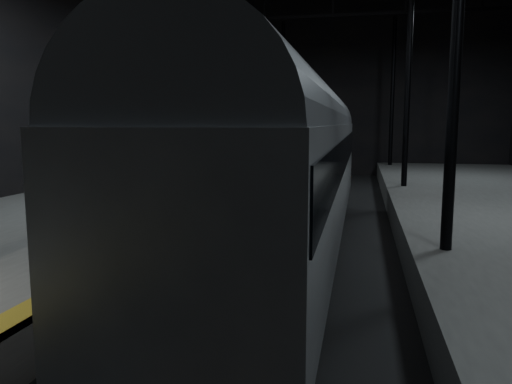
# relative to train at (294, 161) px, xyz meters

# --- Properties ---
(ground) EXTENTS (44.00, 44.00, 0.00)m
(ground) POSITION_rel_train_xyz_m (0.00, 2.14, -2.85)
(ground) COLOR black
(ground) RESTS_ON ground
(platform_left) EXTENTS (9.00, 43.80, 1.00)m
(platform_left) POSITION_rel_train_xyz_m (-7.50, 2.14, -2.35)
(platform_left) COLOR #52524F
(platform_left) RESTS_ON ground
(tactile_strip) EXTENTS (0.50, 43.80, 0.01)m
(tactile_strip) POSITION_rel_train_xyz_m (-3.25, 2.14, -1.84)
(tactile_strip) COLOR olive
(tactile_strip) RESTS_ON platform_left
(track) EXTENTS (2.40, 43.00, 0.24)m
(track) POSITION_rel_train_xyz_m (0.00, 2.14, -2.78)
(track) COLOR #3F3328
(track) RESTS_ON ground
(train) EXTENTS (2.86, 19.11, 5.11)m
(train) POSITION_rel_train_xyz_m (0.00, 0.00, 0.00)
(train) COLOR gray
(train) RESTS_ON ground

